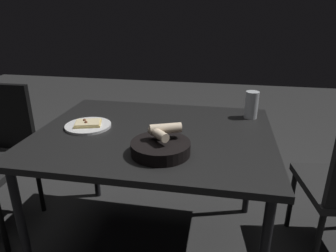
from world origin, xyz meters
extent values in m
plane|color=#2B2B2B|center=(0.00, 0.00, 0.00)|extent=(8.00, 8.00, 0.00)
cube|color=black|center=(0.00, 0.00, 0.69)|extent=(1.16, 0.92, 0.03)
cylinder|color=black|center=(-0.52, -0.40, 0.34)|extent=(0.04, 0.04, 0.68)
cylinder|color=black|center=(0.52, -0.40, 0.34)|extent=(0.04, 0.04, 0.68)
cylinder|color=black|center=(0.52, 0.40, 0.34)|extent=(0.04, 0.04, 0.68)
cylinder|color=silver|center=(0.35, 0.00, 0.71)|extent=(0.23, 0.23, 0.01)
cube|color=tan|center=(0.35, 0.00, 0.73)|extent=(0.16, 0.14, 0.01)
cube|color=beige|center=(0.35, 0.00, 0.73)|extent=(0.14, 0.13, 0.01)
sphere|color=brown|center=(0.37, -0.02, 0.74)|extent=(0.02, 0.02, 0.02)
sphere|color=brown|center=(0.35, 0.01, 0.74)|extent=(0.02, 0.02, 0.02)
sphere|color=brown|center=(0.37, -0.01, 0.74)|extent=(0.02, 0.02, 0.02)
cylinder|color=black|center=(-0.08, 0.23, 0.73)|extent=(0.25, 0.25, 0.05)
cylinder|color=beige|center=(-0.10, 0.19, 0.81)|extent=(0.14, 0.09, 0.04)
cylinder|color=beige|center=(-0.07, 0.23, 0.80)|extent=(0.10, 0.11, 0.04)
cylinder|color=#B61414|center=(-0.02, 0.21, 0.73)|extent=(0.06, 0.06, 0.03)
cylinder|color=silver|center=(-0.48, -0.30, 0.78)|extent=(0.07, 0.07, 0.15)
cylinder|color=#BE871F|center=(-0.48, -0.30, 0.74)|extent=(0.06, 0.06, 0.06)
cube|color=black|center=(1.01, -0.17, 0.66)|extent=(0.42, 0.05, 0.41)
cylinder|color=black|center=(0.81, 0.21, 0.21)|extent=(0.03, 0.03, 0.42)
cylinder|color=black|center=(0.82, -0.17, 0.21)|extent=(0.03, 0.03, 0.42)
cylinder|color=black|center=(-0.78, -0.30, 0.20)|extent=(0.03, 0.03, 0.39)
cylinder|color=black|center=(-0.83, 0.07, 0.20)|extent=(0.03, 0.03, 0.39)
camera|label=1|loc=(-0.32, 1.37, 1.30)|focal=32.78mm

